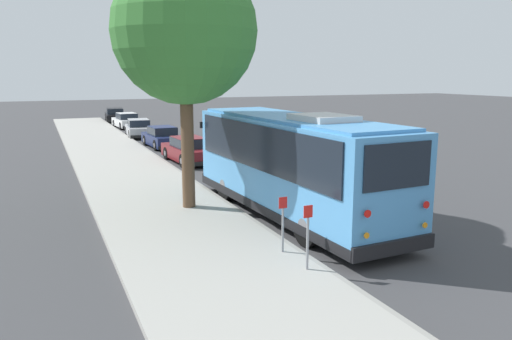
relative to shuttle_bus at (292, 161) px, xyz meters
The scene contains 12 objects.
ground_plane 2.07m from the shuttle_bus, 152.85° to the right, with size 160.00×160.00×0.00m, color #3D3D3F.
sidewalk_slab 4.18m from the shuttle_bus, 103.53° to the left, with size 80.00×4.30×0.15m, color #A3A099.
curb_strip 2.45m from the shuttle_bus, 121.08° to the left, with size 80.00×0.14×0.15m, color gray.
shuttle_bus is the anchor object (origin of this frame).
parked_sedan_maroon 11.06m from the shuttle_bus, ahead, with size 4.43×1.89×1.32m.
parked_sedan_navy 16.92m from the shuttle_bus, ahead, with size 4.20×1.85×1.31m.
parked_sedan_silver 22.77m from the shuttle_bus, ahead, with size 4.25×1.94×1.30m.
parked_sedan_white 29.30m from the shuttle_bus, ahead, with size 4.22×1.96×1.28m.
parked_sedan_black 35.95m from the shuttle_bus, ahead, with size 4.73×2.07×1.26m.
street_tree 5.55m from the shuttle_bus, 54.24° to the left, with size 4.60×4.60×8.66m.
sign_post_near 4.91m from the shuttle_bus, 156.60° to the left, with size 0.06×0.22×1.49m.
sign_post_far 3.84m from the shuttle_bus, 149.02° to the left, with size 0.06×0.22×1.40m.
Camera 1 is at (-12.85, 7.72, 4.50)m, focal length 35.00 mm.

